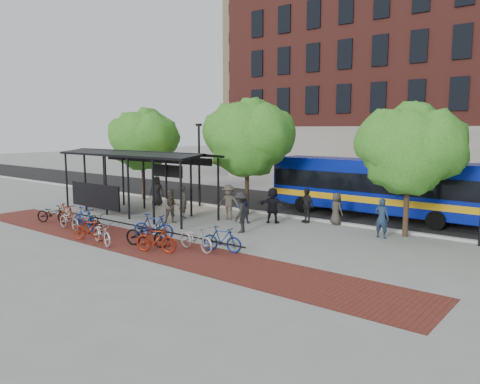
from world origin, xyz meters
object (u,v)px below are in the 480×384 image
Objects in this scene: bike_8 at (147,234)px; pedestrian_5 at (273,205)px; pedestrian_1 at (183,202)px; pedestrian_3 at (229,202)px; bike_7 at (153,226)px; pedestrian_8 at (172,206)px; bike_1 at (67,214)px; pedestrian_9 at (241,212)px; bus at (374,184)px; tree_a at (144,137)px; tree_c at (412,146)px; bike_4 at (95,223)px; bike_5 at (89,229)px; bike_9 at (156,239)px; pedestrian_6 at (336,209)px; tree_b at (249,135)px; bike_11 at (222,239)px; bike_6 at (102,233)px; bike_10 at (196,238)px; bike_3 at (85,219)px; pedestrian_7 at (382,218)px; pedestrian_4 at (306,205)px; bus_shelter at (135,161)px; pedestrian_2 at (243,208)px; bike_0 at (53,213)px; lamp_post_left at (199,162)px.

bike_8 is 1.10× the size of pedestrian_5.
pedestrian_1 is 2.55m from pedestrian_3.
bike_7 is 1.09× the size of pedestrian_8.
bike_1 is 8.91m from pedestrian_9.
tree_a is at bearing -165.39° from bus.
bike_4 is at bearing -144.12° from tree_c.
bike_5 is 3.81m from bike_9.
pedestrian_6 is (6.76, 9.77, 0.32)m from bike_5.
bike_5 is 4.81m from pedestrian_8.
tree_b is at bearing -7.41° from bike_9.
pedestrian_6 is at bearing 1.81° from tree_a.
bus is 10.94m from bike_11.
pedestrian_9 is (0.12, -2.77, 0.04)m from pedestrian_5.
pedestrian_1 reaches higher than bike_5.
bike_11 is at bearing -49.44° from bike_6.
tree_c reaches higher than bike_5.
bike_10 is (8.56, 0.48, -0.03)m from bike_1.
pedestrian_9 is (5.16, 4.37, 0.47)m from bike_4.
bike_3 is 1.05× the size of pedestrian_7.
pedestrian_4 is at bearing 2.57° from bike_10.
bike_1 is at bearing -90.42° from bus_shelter.
tree_c is 3.76× the size of pedestrian_2.
pedestrian_8 is (-5.29, -4.48, -0.03)m from pedestrian_4.
pedestrian_9 is (3.11, 5.41, 0.47)m from bike_6.
pedestrian_5 reaches higher than bike_7.
pedestrian_8 is (-0.99, 4.87, 0.38)m from bike_6.
bus is 7.10× the size of bike_5.
pedestrian_2 reaches higher than bike_8.
pedestrian_8 is at bearing 130.51° from pedestrian_1.
pedestrian_1 is (-2.10, -3.12, -3.57)m from tree_b.
bike_6 is (4.72, -5.56, -2.51)m from bus_shelter.
tree_a is 13.83m from bike_8.
tree_c is 3.17× the size of bike_0.
pedestrian_1 is 3.53m from pedestrian_2.
pedestrian_9 is at bearing -1.15° from bus_shelter.
pedestrian_4 reaches higher than pedestrian_2.
lamp_post_left is 12.44m from pedestrian_7.
pedestrian_6 is at bearing -20.27° from pedestrian_8.
lamp_post_left reaches higher than bike_3.
bike_3 is 13.77m from pedestrian_7.
bike_8 is (6.54, -0.32, -0.01)m from bike_1.
tree_b reaches higher than pedestrian_6.
pedestrian_2 is at bearing -17.41° from pedestrian_8.
bike_10 is at bearing -83.00° from bike_3.
pedestrian_4 is at bearing -53.49° from bike_5.
pedestrian_4 is 1.75m from pedestrian_5.
bike_7 is at bearing 20.75° from bike_8.
bus_shelter is 7.72m from bike_6.
bike_1 is at bearing -65.34° from tree_a.
tree_a reaches higher than bike_3.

